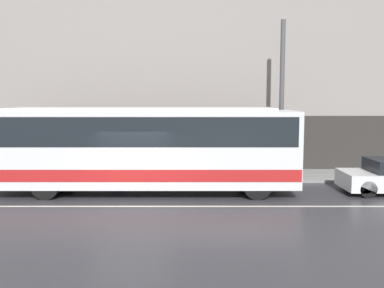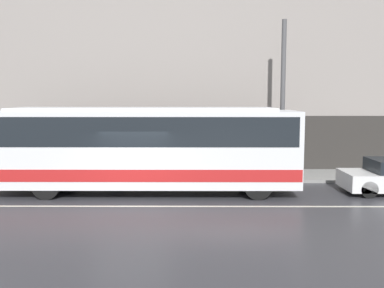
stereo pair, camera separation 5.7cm
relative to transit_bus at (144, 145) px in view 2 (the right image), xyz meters
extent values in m
plane|color=#333338|center=(-0.24, -2.11, -1.87)|extent=(60.00, 60.00, 0.00)
cube|color=gray|center=(-0.24, 3.32, -1.80)|extent=(60.00, 2.87, 0.14)
cube|color=gray|center=(-0.24, 4.91, 3.72)|extent=(60.00, 0.30, 11.18)
cube|color=#2D2B28|center=(-0.24, 4.74, -0.47)|extent=(60.00, 0.06, 2.80)
cube|color=beige|center=(-0.24, -2.11, -1.87)|extent=(54.00, 0.14, 0.01)
cube|color=silver|center=(-0.01, 0.00, -0.10)|extent=(11.74, 2.53, 2.85)
cube|color=#B21E1E|center=(-0.01, 0.00, -0.97)|extent=(11.68, 2.55, 0.45)
cube|color=black|center=(-0.01, 0.00, 0.61)|extent=(11.39, 2.55, 1.08)
cube|color=orange|center=(5.81, 0.00, 1.14)|extent=(0.12, 1.89, 0.28)
cube|color=silver|center=(-0.01, 0.00, 1.39)|extent=(9.98, 2.15, 0.12)
cylinder|color=black|center=(4.26, -1.10, -1.35)|extent=(1.03, 0.28, 1.03)
cylinder|color=black|center=(4.26, 1.10, -1.35)|extent=(1.03, 0.28, 1.03)
cylinder|color=black|center=(-3.48, -1.10, -1.35)|extent=(1.03, 0.28, 1.03)
cylinder|color=black|center=(-3.48, 1.10, -1.35)|extent=(1.03, 0.28, 1.03)
cylinder|color=black|center=(8.41, -0.85, -1.55)|extent=(0.64, 0.20, 0.64)
cylinder|color=black|center=(8.41, 0.85, -1.55)|extent=(0.64, 0.20, 0.64)
cylinder|color=#4C4C4F|center=(5.86, 2.64, 1.74)|extent=(0.21, 0.21, 6.95)
cylinder|color=navy|center=(-1.87, 3.97, -1.00)|extent=(0.36, 0.36, 1.48)
sphere|color=tan|center=(-1.87, 3.97, -0.12)|extent=(0.27, 0.27, 0.27)
camera|label=1|loc=(1.88, -16.40, 1.86)|focal=40.00mm
camera|label=2|loc=(1.93, -16.40, 1.86)|focal=40.00mm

